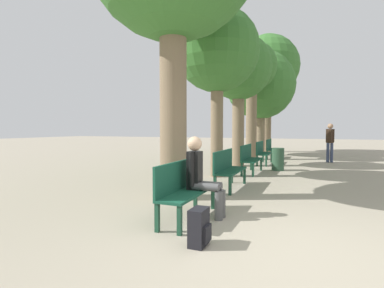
{
  "coord_description": "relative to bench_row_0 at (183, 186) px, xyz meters",
  "views": [
    {
      "loc": [
        0.3,
        -3.62,
        1.46
      ],
      "look_at": [
        -3.63,
        5.99,
        0.91
      ],
      "focal_mm": 28.0,
      "sensor_mm": 36.0,
      "label": 1
    }
  ],
  "objects": [
    {
      "name": "tree_row_5",
      "position": [
        -0.78,
        14.4,
        4.63
      ],
      "size": [
        3.78,
        3.78,
        7.11
      ],
      "color": "#7A664C",
      "rests_on": "ground_plane"
    },
    {
      "name": "person_seated",
      "position": [
        0.23,
        0.2,
        0.17
      ],
      "size": [
        0.63,
        0.36,
        1.32
      ],
      "color": "#4C4C4C",
      "rests_on": "ground_plane"
    },
    {
      "name": "pedestrian_near",
      "position": [
        2.56,
        9.6,
        0.42
      ],
      "size": [
        0.34,
        0.28,
        1.65
      ],
      "color": "#384260",
      "rests_on": "ground_plane"
    },
    {
      "name": "bench_row_4",
      "position": [
        0.0,
        10.52,
        0.0
      ],
      "size": [
        0.43,
        1.54,
        0.92
      ],
      "color": "#144733",
      "rests_on": "ground_plane"
    },
    {
      "name": "tree_row_1",
      "position": [
        -0.78,
        4.23,
        3.19
      ],
      "size": [
        2.5,
        2.5,
        5.02
      ],
      "color": "#7A664C",
      "rests_on": "ground_plane"
    },
    {
      "name": "bench_row_3",
      "position": [
        0.0,
        7.89,
        0.0
      ],
      "size": [
        0.43,
        1.54,
        0.92
      ],
      "color": "#144733",
      "rests_on": "ground_plane"
    },
    {
      "name": "trash_bin",
      "position": [
        0.79,
        6.26,
        -0.14
      ],
      "size": [
        0.41,
        0.41,
        0.78
      ],
      "color": "#2D5138",
      "rests_on": "ground_plane"
    },
    {
      "name": "ground_plane",
      "position": [
        1.63,
        -0.74,
        -0.53
      ],
      "size": [
        80.0,
        80.0,
        0.0
      ],
      "primitive_type": "plane",
      "color": "gray"
    },
    {
      "name": "bench_row_1",
      "position": [
        0.0,
        2.63,
        0.0
      ],
      "size": [
        0.43,
        1.54,
        0.92
      ],
      "color": "#144733",
      "rests_on": "ground_plane"
    },
    {
      "name": "bench_row_2",
      "position": [
        0.0,
        5.26,
        0.0
      ],
      "size": [
        0.43,
        1.54,
        0.92
      ],
      "color": "#144733",
      "rests_on": "ground_plane"
    },
    {
      "name": "tree_row_2",
      "position": [
        -0.78,
        6.94,
        3.17
      ],
      "size": [
        2.51,
        2.51,
        5.04
      ],
      "color": "#7A664C",
      "rests_on": "ground_plane"
    },
    {
      "name": "bench_row_0",
      "position": [
        0.0,
        0.0,
        0.0
      ],
      "size": [
        0.43,
        1.54,
        0.92
      ],
      "color": "#144733",
      "rests_on": "ground_plane"
    },
    {
      "name": "tree_row_4",
      "position": [
        -0.78,
        11.91,
        3.21
      ],
      "size": [
        3.65,
        3.65,
        5.6
      ],
      "color": "#7A664C",
      "rests_on": "ground_plane"
    },
    {
      "name": "tree_row_3",
      "position": [
        -0.78,
        9.5,
        3.6
      ],
      "size": [
        2.28,
        2.28,
        5.44
      ],
      "color": "#7A664C",
      "rests_on": "ground_plane"
    },
    {
      "name": "backpack",
      "position": [
        0.64,
        -0.96,
        -0.3
      ],
      "size": [
        0.22,
        0.31,
        0.47
      ],
      "color": "black",
      "rests_on": "ground_plane"
    }
  ]
}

